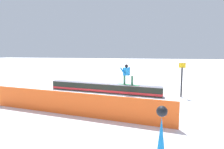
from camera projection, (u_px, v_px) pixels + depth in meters
The scene contains 5 objects.
ground_plane at pixel (103, 92), 13.37m from camera, with size 120.00×120.00×0.00m, color white.
grind_box at pixel (103, 88), 13.33m from camera, with size 7.87×1.65×0.63m.
snowboarder at pixel (127, 74), 12.64m from camera, with size 1.49×0.77×1.32m.
safety_fence at pixel (73, 104), 8.57m from camera, with size 8.78×0.06×1.02m, color #F95C1D.
trail_marker at pixel (182, 79), 11.93m from camera, with size 0.40×0.10×2.09m.
Camera 1 is at (-3.56, 12.65, 2.80)m, focal length 31.64 mm.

